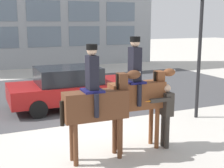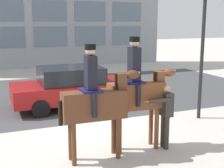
{
  "view_description": "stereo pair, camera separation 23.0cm",
  "coord_description": "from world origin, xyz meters",
  "px_view_note": "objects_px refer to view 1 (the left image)",
  "views": [
    {
      "loc": [
        -2.79,
        -8.35,
        3.12
      ],
      "look_at": [
        0.3,
        -1.18,
        1.54
      ],
      "focal_mm": 50.0,
      "sensor_mm": 36.0,
      "label": 1
    },
    {
      "loc": [
        -2.58,
        -8.44,
        3.12
      ],
      "look_at": [
        0.3,
        -1.18,
        1.54
      ],
      "focal_mm": 50.0,
      "sensor_mm": 36.0,
      "label": 2
    }
  ],
  "objects_px": {
    "street_car_near_lane": "(70,87)",
    "pedestrian_bystander": "(165,111)",
    "traffic_light": "(201,25)",
    "mounted_horse_lead": "(97,102)",
    "mounted_horse_companion": "(138,92)"
  },
  "relations": [
    {
      "from": "pedestrian_bystander",
      "to": "street_car_near_lane",
      "type": "distance_m",
      "value": 4.74
    },
    {
      "from": "mounted_horse_companion",
      "to": "pedestrian_bystander",
      "type": "xyz_separation_m",
      "value": [
        0.66,
        -0.2,
        -0.48
      ]
    },
    {
      "from": "traffic_light",
      "to": "mounted_horse_lead",
      "type": "bearing_deg",
      "value": -157.89
    },
    {
      "from": "mounted_horse_lead",
      "to": "street_car_near_lane",
      "type": "bearing_deg",
      "value": 82.91
    },
    {
      "from": "street_car_near_lane",
      "to": "pedestrian_bystander",
      "type": "bearing_deg",
      "value": -76.28
    },
    {
      "from": "pedestrian_bystander",
      "to": "street_car_near_lane",
      "type": "bearing_deg",
      "value": -75.69
    },
    {
      "from": "pedestrian_bystander",
      "to": "traffic_light",
      "type": "height_order",
      "value": "traffic_light"
    },
    {
      "from": "pedestrian_bystander",
      "to": "traffic_light",
      "type": "relative_size",
      "value": 0.36
    },
    {
      "from": "mounted_horse_lead",
      "to": "traffic_light",
      "type": "height_order",
      "value": "traffic_light"
    },
    {
      "from": "mounted_horse_companion",
      "to": "traffic_light",
      "type": "relative_size",
      "value": 0.61
    },
    {
      "from": "pedestrian_bystander",
      "to": "traffic_light",
      "type": "xyz_separation_m",
      "value": [
        2.33,
        1.7,
        2.04
      ]
    },
    {
      "from": "mounted_horse_lead",
      "to": "traffic_light",
      "type": "xyz_separation_m",
      "value": [
        4.11,
        1.67,
        1.63
      ]
    },
    {
      "from": "mounted_horse_companion",
      "to": "traffic_light",
      "type": "xyz_separation_m",
      "value": [
        2.99,
        1.49,
        1.56
      ]
    },
    {
      "from": "pedestrian_bystander",
      "to": "street_car_near_lane",
      "type": "height_order",
      "value": "pedestrian_bystander"
    },
    {
      "from": "pedestrian_bystander",
      "to": "traffic_light",
      "type": "bearing_deg",
      "value": -143.33
    }
  ]
}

